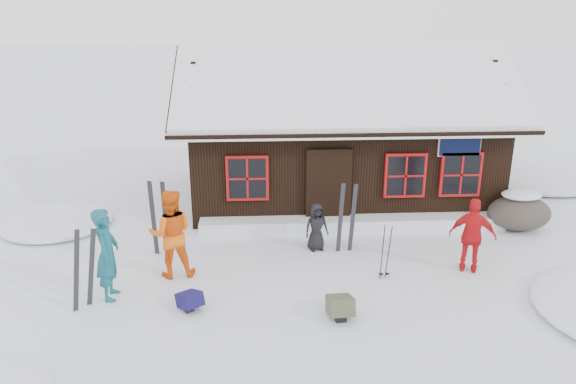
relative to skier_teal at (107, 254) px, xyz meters
name	(u,v)px	position (x,y,z in m)	size (l,w,h in m)	color
ground	(299,273)	(3.72, 0.79, -0.92)	(120.00, 120.00, 0.00)	white
mountain_hut	(339,142)	(5.23, 5.77, 0.66)	(8.90, 6.09, 4.42)	black
snow_drift	(352,223)	(5.22, 3.04, -0.75)	(7.60, 0.60, 0.35)	white
snow_mounds	(361,236)	(5.38, 2.65, -0.92)	(20.60, 13.20, 0.48)	white
skier_teal	(107,254)	(0.00, 0.00, 0.00)	(0.67, 0.44, 1.84)	#155564
skier_orange_left	(171,234)	(1.08, 0.86, 0.02)	(0.92, 0.71, 1.89)	orange
skier_orange_right	(473,236)	(7.34, 0.69, -0.10)	(0.96, 0.40, 1.63)	red
skier_crouched	(316,227)	(4.20, 1.95, -0.36)	(0.55, 0.36, 1.12)	black
boulder	(519,212)	(9.38, 2.87, -0.46)	(1.57, 1.18, 0.91)	#4F473F
ski_pair_left	(84,270)	(-0.36, -0.32, -0.16)	(0.54, 0.28, 1.61)	black
ski_pair_mid	(160,220)	(0.68, 1.87, -0.07)	(0.43, 0.16, 1.80)	black
ski_pair_right	(347,219)	(4.87, 1.83, -0.13)	(0.46, 0.09, 1.68)	black
ski_poles	(385,253)	(5.47, 0.50, -0.36)	(0.21, 0.11, 1.20)	black
backpack_blue	(190,303)	(1.57, -0.53, -0.79)	(0.37, 0.49, 0.27)	#161048
backpack_olive	(340,309)	(4.33, -0.97, -0.76)	(0.44, 0.59, 0.32)	#484A35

